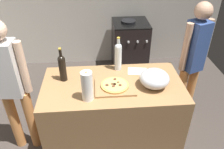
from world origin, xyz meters
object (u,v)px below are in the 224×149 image
at_px(pizza, 115,85).
at_px(person_in_stripes, 12,84).
at_px(stove, 130,47).
at_px(wine_bottle_green, 62,67).
at_px(paper_towel_roll, 87,86).
at_px(wine_bottle_amber, 118,55).
at_px(person_in_red, 192,60).
at_px(mixing_bowl, 154,79).

height_order(pizza, person_in_stripes, person_in_stripes).
bearing_deg(stove, wine_bottle_green, -120.84).
xyz_separation_m(paper_towel_roll, wine_bottle_amber, (0.34, 0.51, 0.03)).
relative_size(person_in_stripes, person_in_red, 0.99).
height_order(mixing_bowl, person_in_stripes, person_in_stripes).
height_order(pizza, person_in_red, person_in_red).
bearing_deg(pizza, paper_towel_roll, -149.76).
bearing_deg(person_in_stripes, person_in_red, 8.76).
xyz_separation_m(paper_towel_roll, person_in_stripes, (-0.78, 0.29, -0.14)).
xyz_separation_m(mixing_bowl, person_in_red, (0.58, 0.45, -0.07)).
bearing_deg(person_in_red, pizza, -155.36).
relative_size(pizza, stove, 0.29).
height_order(mixing_bowl, stove, mixing_bowl).
bearing_deg(person_in_stripes, wine_bottle_green, 4.97).
distance_m(person_in_stripes, person_in_red, 2.06).
height_order(wine_bottle_amber, wine_bottle_green, wine_bottle_amber).
distance_m(pizza, person_in_red, 1.08).
relative_size(mixing_bowl, wine_bottle_green, 0.80).
bearing_deg(person_in_red, person_in_stripes, -171.24).
height_order(paper_towel_roll, person_in_red, person_in_red).
xyz_separation_m(wine_bottle_green, person_in_stripes, (-0.53, -0.05, -0.15)).
bearing_deg(wine_bottle_green, paper_towel_roll, -52.86).
relative_size(wine_bottle_amber, person_in_red, 0.24).
height_order(wine_bottle_amber, person_in_stripes, person_in_stripes).
relative_size(paper_towel_roll, person_in_stripes, 0.19).
xyz_separation_m(stove, person_in_red, (0.54, -1.34, 0.46)).
height_order(pizza, stove, stove).
bearing_deg(person_in_red, stove, 112.08).
bearing_deg(stove, paper_towel_roll, -109.88).
bearing_deg(wine_bottle_amber, person_in_stripes, -169.21).
bearing_deg(wine_bottle_green, mixing_bowl, -11.49).
bearing_deg(paper_towel_roll, stove, 70.12).
bearing_deg(pizza, stove, 76.30).
height_order(pizza, wine_bottle_amber, wine_bottle_amber).
distance_m(paper_towel_roll, person_in_red, 1.39).
relative_size(pizza, wine_bottle_amber, 0.72).
relative_size(paper_towel_roll, wine_bottle_amber, 0.77).
xyz_separation_m(mixing_bowl, paper_towel_roll, (-0.67, -0.15, 0.06)).
distance_m(paper_towel_roll, wine_bottle_amber, 0.61).
bearing_deg(mixing_bowl, person_in_stripes, 174.41).
bearing_deg(person_in_stripes, pizza, -7.43).
relative_size(pizza, person_in_red, 0.17).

